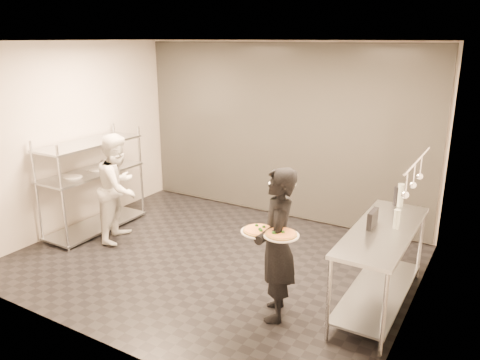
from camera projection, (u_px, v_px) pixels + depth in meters
The scene contains 13 objects.
room_shell at pixel (256, 141), 6.78m from camera, with size 5.00×4.00×2.80m.
pass_rack at pixel (92, 181), 7.04m from camera, with size 0.60×1.60×1.50m.
prep_counter at pixel (381, 254), 4.97m from camera, with size 0.60×1.80×0.92m.
utensil_rail at pixel (415, 175), 4.58m from camera, with size 0.07×1.20×0.31m.
waiter at pixel (277, 245), 4.76m from camera, with size 0.59×0.39×1.63m, color black.
chef at pixel (118, 187), 6.69m from camera, with size 0.76×0.59×1.56m, color white.
pizza_plate_near at pixel (259, 231), 4.58m from camera, with size 0.35×0.35×0.05m.
pizza_plate_far at pixel (281, 234), 4.45m from camera, with size 0.35×0.35×0.05m.
salad_plate at pixel (282, 182), 4.92m from camera, with size 0.29×0.29×0.07m.
pos_monitor at pixel (373, 219), 4.91m from camera, with size 0.05×0.26×0.19m, color black.
bottle_green at pixel (401, 195), 5.51m from camera, with size 0.08×0.08×0.27m, color gray.
bottle_clear at pixel (397, 219), 4.87m from camera, with size 0.06×0.06×0.21m, color gray.
bottle_dark at pixel (396, 196), 5.54m from camera, with size 0.07×0.07×0.23m, color black.
Camera 1 is at (3.19, -4.66, 2.84)m, focal length 35.00 mm.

